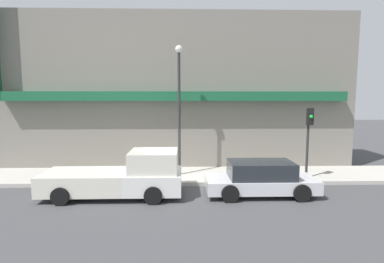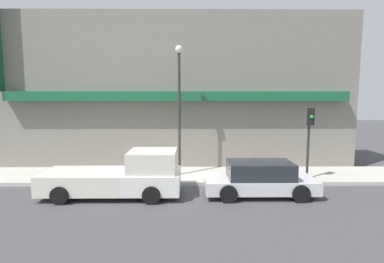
{
  "view_description": "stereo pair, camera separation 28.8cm",
  "coord_description": "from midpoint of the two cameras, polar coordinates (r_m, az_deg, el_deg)",
  "views": [
    {
      "loc": [
        0.35,
        -13.28,
        4.03
      ],
      "look_at": [
        0.78,
        1.24,
        2.38
      ],
      "focal_mm": 28.0,
      "sensor_mm": 36.0,
      "label": 1
    },
    {
      "loc": [
        0.64,
        -13.28,
        4.03
      ],
      "look_at": [
        0.78,
        1.24,
        2.38
      ],
      "focal_mm": 28.0,
      "sensor_mm": 36.0,
      "label": 2
    }
  ],
  "objects": [
    {
      "name": "ground_plane",
      "position": [
        13.89,
        -3.71,
        -10.39
      ],
      "size": [
        80.0,
        80.0,
        0.0
      ],
      "primitive_type": "plane",
      "color": "#424244"
    },
    {
      "name": "sidewalk",
      "position": [
        15.35,
        -3.51,
        -8.4
      ],
      "size": [
        36.0,
        3.1,
        0.18
      ],
      "color": "#B7B2A8",
      "rests_on": "ground"
    },
    {
      "name": "building",
      "position": [
        17.86,
        -3.36,
        7.47
      ],
      "size": [
        19.8,
        3.8,
        11.63
      ],
      "color": "gray",
      "rests_on": "ground"
    },
    {
      "name": "pickup_truck",
      "position": [
        12.7,
        -13.71,
        -8.35
      ],
      "size": [
        5.59,
        2.23,
        1.87
      ],
      "rotation": [
        0.0,
        0.0,
        -0.0
      ],
      "color": "white",
      "rests_on": "ground"
    },
    {
      "name": "parked_car",
      "position": [
        12.83,
        12.29,
        -8.75
      ],
      "size": [
        4.51,
        1.98,
        1.41
      ],
      "rotation": [
        0.0,
        0.0,
        -0.03
      ],
      "color": "silver",
      "rests_on": "ground"
    },
    {
      "name": "fire_hydrant",
      "position": [
        14.58,
        8.38,
        -7.62
      ],
      "size": [
        0.17,
        0.17,
        0.64
      ],
      "color": "red",
      "rests_on": "sidewalk"
    },
    {
      "name": "street_lamp",
      "position": [
        14.75,
        -3.04,
        6.66
      ],
      "size": [
        0.36,
        0.36,
        6.35
      ],
      "color": "#2D2D2D",
      "rests_on": "sidewalk"
    },
    {
      "name": "traffic_light",
      "position": [
        15.03,
        20.85,
        0.25
      ],
      "size": [
        0.28,
        0.42,
        3.37
      ],
      "color": "#2D2D2D",
      "rests_on": "sidewalk"
    }
  ]
}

